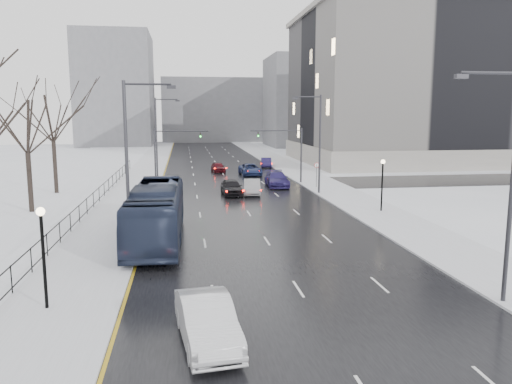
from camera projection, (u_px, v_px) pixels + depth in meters
name	position (u px, v px, depth m)	size (l,w,h in m)	color
road	(222.00, 173.00, 69.35)	(16.00, 150.00, 0.04)	black
cross_road	(230.00, 185.00, 57.62)	(130.00, 10.00, 0.04)	black
sidewalk_left	(145.00, 173.00, 67.86)	(5.00, 150.00, 0.16)	silver
sidewalk_right	(296.00, 171.00, 70.83)	(5.00, 150.00, 0.16)	silver
park_strip	(72.00, 175.00, 66.52)	(14.00, 150.00, 0.12)	white
tree_park_d	(32.00, 213.00, 41.42)	(8.75, 8.75, 12.50)	black
tree_park_e	(57.00, 194.00, 51.14)	(9.45, 9.45, 13.50)	black
iron_fence	(82.00, 210.00, 38.05)	(0.06, 70.00, 1.30)	black
streetlight_r_near	(508.00, 176.00, 20.76)	(2.95, 0.25, 10.00)	#2D2D33
streetlight_r_mid	(318.00, 139.00, 50.08)	(2.95, 0.25, 10.00)	#2D2D33
streetlight_l_near	(131.00, 159.00, 28.22)	(2.95, 0.25, 10.00)	#2D2D33
streetlight_l_far	(158.00, 135.00, 59.50)	(2.95, 0.25, 10.00)	#2D2D33
lamppost_l	(43.00, 243.00, 20.42)	(0.36, 0.36, 4.28)	black
lamppost_r_mid	(382.00, 178.00, 41.13)	(0.36, 0.36, 4.28)	black
mast_signal_right	(292.00, 149.00, 58.02)	(6.10, 0.33, 6.50)	#2D2D33
mast_signal_left	(165.00, 150.00, 55.94)	(6.10, 0.33, 6.50)	#2D2D33
no_uturn_sign	(317.00, 167.00, 54.66)	(0.60, 0.06, 2.70)	#2D2D33
civic_building	(422.00, 95.00, 84.28)	(41.00, 31.00, 24.80)	gray
bldg_far_right	(316.00, 102.00, 125.35)	(24.00, 20.00, 22.00)	slate
bldg_far_left	(116.00, 90.00, 127.58)	(18.00, 22.00, 28.00)	slate
bldg_far_center	(214.00, 110.00, 146.71)	(30.00, 18.00, 18.00)	slate
sedan_left_near	(207.00, 321.00, 17.79)	(1.79, 5.12, 1.69)	silver
bus	(157.00, 213.00, 31.91)	(3.08, 13.14, 3.66)	#212940
sedan_center_near	(232.00, 187.00, 50.06)	(1.90, 4.71, 1.61)	black
sedan_right_near	(252.00, 187.00, 50.48)	(1.63, 4.66, 1.54)	gray
sedan_right_cross	(250.00, 169.00, 66.24)	(2.51, 5.43, 1.51)	navy
sedan_right_far	(277.00, 179.00, 55.89)	(2.32, 5.70, 1.66)	navy
sedan_center_far	(218.00, 167.00, 69.65)	(1.64, 4.09, 1.39)	#450B13
sedan_right_distant	(266.00, 163.00, 75.89)	(1.50, 4.31, 1.42)	#1F1747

